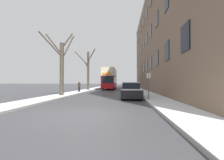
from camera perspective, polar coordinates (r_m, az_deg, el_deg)
The scene contains 13 objects.
ground_plane at distance 7.65m, azimuth -11.68°, elevation -12.66°, with size 320.00×320.00×0.00m, color #424247.
sidewalk_left at distance 60.61m, azimuth -1.95°, elevation -2.29°, with size 2.24×130.00×0.16m.
sidewalk_right at distance 60.27m, azimuth 7.43°, elevation -2.29°, with size 2.24×130.00×0.16m.
terrace_facade_right at distance 28.90m, azimuth 22.22°, elevation 13.68°, with size 9.10×42.71×17.59m.
bare_tree_left_0 at distance 17.53m, azimuth -18.65°, elevation 5.89°, with size 2.99×2.88×7.41m.
bare_tree_left_1 at distance 28.81m, azimuth -9.16°, elevation 3.97°, with size 4.11×3.74×7.47m.
double_decker_bus at distance 33.50m, azimuth -0.86°, elevation 0.80°, with size 2.57×10.18×4.52m.
parked_car_0 at distance 14.73m, azimuth 7.16°, elevation -4.14°, with size 1.88×4.44×1.59m.
parked_car_1 at distance 20.49m, azimuth 6.47°, elevation -3.46°, with size 1.83×4.14×1.38m.
parked_car_2 at distance 25.65m, azimuth 6.12°, elevation -2.83°, with size 1.83×4.41×1.51m.
parked_car_3 at distance 32.15m, azimuth 5.84°, elevation -2.58°, with size 1.70×4.56×1.31m.
pedestrian_left_sidewalk at distance 23.10m, azimuth -12.40°, elevation -2.37°, with size 0.38×0.38×1.74m.
street_sign_post at distance 12.84m, azimuth 13.75°, elevation -1.70°, with size 0.32×0.07×2.38m.
Camera 1 is at (2.11, -7.18, 1.56)m, focal length 24.00 mm.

